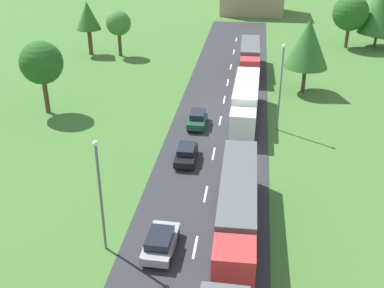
# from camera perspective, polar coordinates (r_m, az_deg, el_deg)

# --- Properties ---
(road) EXTENTS (10.00, 140.00, 0.06)m
(road) POSITION_cam_1_polar(r_m,az_deg,el_deg) (31.92, 0.01, -13.96)
(road) COLOR #2B2B30
(road) RESTS_ON ground
(truck_second) EXTENTS (2.66, 14.46, 3.73)m
(truck_second) POSITION_cam_1_polar(r_m,az_deg,el_deg) (33.27, 5.39, -7.44)
(truck_second) COLOR red
(truck_second) RESTS_ON road
(truck_third) EXTENTS (2.69, 13.08, 3.77)m
(truck_third) POSITION_cam_1_polar(r_m,az_deg,el_deg) (51.12, 6.36, 5.19)
(truck_third) COLOR white
(truck_third) RESTS_ON road
(truck_fourth) EXTENTS (2.69, 11.70, 3.66)m
(truck_fourth) POSITION_cam_1_polar(r_m,az_deg,el_deg) (66.45, 6.87, 10.23)
(truck_fourth) COLOR red
(truck_fourth) RESTS_ON road
(car_third) EXTENTS (2.00, 4.20, 1.46)m
(car_third) POSITION_cam_1_polar(r_m,az_deg,el_deg) (32.40, -3.77, -11.50)
(car_third) COLOR #8C939E
(car_third) RESTS_ON road
(car_fourth) EXTENTS (1.80, 4.11, 1.38)m
(car_fourth) POSITION_cam_1_polar(r_m,az_deg,el_deg) (42.88, -0.68, -1.13)
(car_fourth) COLOR black
(car_fourth) RESTS_ON road
(car_fifth) EXTENTS (1.76, 4.01, 1.52)m
(car_fifth) POSITION_cam_1_polar(r_m,az_deg,el_deg) (49.65, 0.66, 3.00)
(car_fifth) COLOR #19472D
(car_fifth) RESTS_ON road
(lamppost_second) EXTENTS (0.36, 0.36, 8.09)m
(lamppost_second) POSITION_cam_1_polar(r_m,az_deg,el_deg) (31.05, -10.82, -5.52)
(lamppost_second) COLOR slate
(lamppost_second) RESTS_ON ground
(lamppost_third) EXTENTS (0.36, 0.36, 8.89)m
(lamppost_third) POSITION_cam_1_polar(r_m,az_deg,el_deg) (48.14, 10.46, 7.00)
(lamppost_third) COLOR slate
(lamppost_third) RESTS_ON ground
(tree_oak) EXTENTS (4.58, 4.58, 7.96)m
(tree_oak) POSITION_cam_1_polar(r_m,az_deg,el_deg) (53.85, -17.41, 9.13)
(tree_oak) COLOR #513823
(tree_oak) RESTS_ON ground
(tree_birch) EXTENTS (5.51, 5.51, 8.22)m
(tree_birch) POSITION_cam_1_polar(r_m,az_deg,el_deg) (81.01, 18.26, 14.53)
(tree_birch) COLOR #513823
(tree_birch) RESTS_ON ground
(tree_maple) EXTENTS (3.65, 3.65, 6.75)m
(tree_maple) POSITION_cam_1_polar(r_m,az_deg,el_deg) (73.58, -8.70, 13.93)
(tree_maple) COLOR #513823
(tree_maple) RESTS_ON ground
(tree_pine) EXTENTS (5.21, 5.21, 8.87)m
(tree_pine) POSITION_cam_1_polar(r_m,az_deg,el_deg) (59.20, 13.55, 11.50)
(tree_pine) COLOR #513823
(tree_pine) RESTS_ON ground
(tree_elm) EXTENTS (6.14, 6.14, 9.08)m
(tree_elm) POSITION_cam_1_polar(r_m,az_deg,el_deg) (82.62, 21.41, 14.44)
(tree_elm) COLOR #513823
(tree_elm) RESTS_ON ground
(tree_ash) EXTENTS (5.91, 5.91, 8.90)m
(tree_ash) POSITION_cam_1_polar(r_m,az_deg,el_deg) (91.66, 21.44, 15.47)
(tree_ash) COLOR #513823
(tree_ash) RESTS_ON ground
(tree_lime) EXTENTS (3.68, 3.68, 7.86)m
(tree_lime) POSITION_cam_1_polar(r_m,az_deg,el_deg) (74.97, -12.24, 14.55)
(tree_lime) COLOR #513823
(tree_lime) RESTS_ON ground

